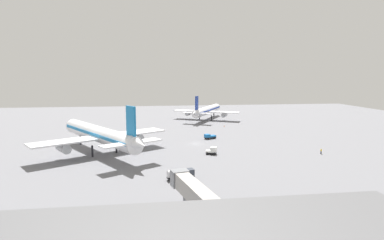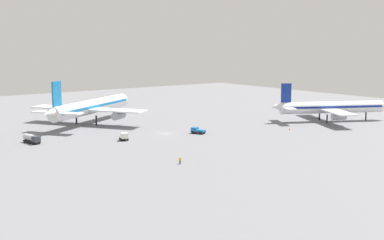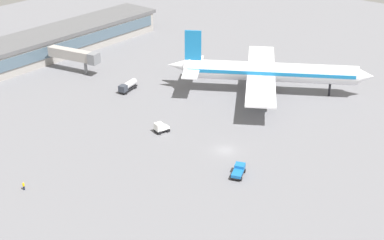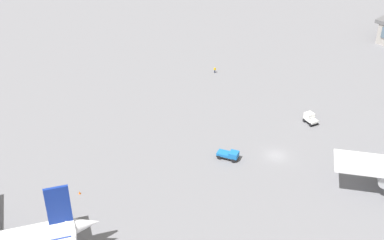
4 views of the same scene
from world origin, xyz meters
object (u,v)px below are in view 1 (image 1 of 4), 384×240
Objects in this scene: airplane_taxiing at (100,135)px; fuel_truck at (181,174)px; safety_cone_near_gate at (224,126)px; pushback_tractor at (210,136)px; ground_crew_worker at (321,151)px; airplane_at_gate at (207,110)px; baggage_tug at (212,151)px.

airplane_taxiing is 7.20× the size of fuel_truck.
airplane_taxiing is 78.63× the size of safety_cone_near_gate.
airplane_taxiing is at bearing 3.27° from pushback_tractor.
airplane_taxiing reaches higher than ground_crew_worker.
airplane_at_gate reaches higher than fuel_truck.
airplane_at_gate is 78.58m from baggage_tug.
safety_cone_near_gate is (12.46, 28.29, -0.67)m from pushback_tractor.
airplane_at_gate is at bearing -120.83° from pushback_tractor.
baggage_tug is 0.55× the size of fuel_truck.
airplane_taxiing is at bearing 115.54° from fuel_truck.
fuel_truck is at bearing -100.17° from baggage_tug.
pushback_tractor is 0.73× the size of fuel_truck.
fuel_truck is at bearing -175.13° from airplane_taxiing.
safety_cone_near_gate is (16.23, 52.31, -0.86)m from baggage_tug.
ground_crew_worker is 2.78× the size of safety_cone_near_gate.
ground_crew_worker is (29.73, -28.14, -0.12)m from pushback_tractor.
baggage_tug is at bearing 50.36° from fuel_truck.
pushback_tractor is 24.32m from baggage_tug.
airplane_taxiing is 68.52m from safety_cone_near_gate.
pushback_tractor is 49.46m from fuel_truck.
baggage_tug is (34.31, -6.39, -4.74)m from airplane_taxiing.
baggage_tug is at bearing 59.49° from pushback_tractor.
baggage_tug is at bearing -107.24° from safety_cone_near_gate.
baggage_tug is 25.83m from fuel_truck.
baggage_tug is (-3.78, -24.02, 0.19)m from pushback_tractor.
safety_cone_near_gate is at bearing -80.13° from airplane_taxiing.
pushback_tractor is 40.93m from ground_crew_worker.
airplane_at_gate is 6.39× the size of fuel_truck.
ground_crew_worker is (45.60, 18.70, -0.54)m from fuel_truck.
pushback_tractor is at bearing -113.76° from safety_cone_near_gate.
fuel_truck is at bearing 49.71° from pushback_tractor.
pushback_tractor is at bearing -169.61° from ground_crew_worker.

